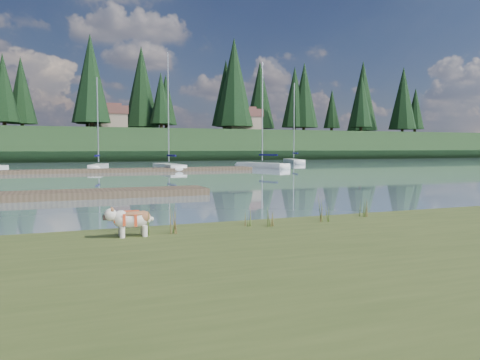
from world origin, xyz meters
name	(u,v)px	position (x,y,z in m)	size (l,w,h in m)	color
ground	(87,173)	(0.00, 30.00, 0.00)	(200.00, 200.00, 0.00)	#7C99A7
bank	(243,284)	(0.00, -6.00, 0.17)	(60.00, 9.00, 0.35)	#424F21
ridge	(71,146)	(0.00, 73.00, 2.50)	(200.00, 20.00, 5.00)	#1B3118
bulldog	(131,218)	(-1.08, -2.60, 0.72)	(0.98, 0.44, 0.59)	silver
dock_near	(17,196)	(-4.00, 9.00, 0.15)	(16.00, 2.00, 0.30)	#4C3D2C
dock_far	(111,170)	(2.00, 30.00, 0.15)	(26.00, 2.20, 0.30)	#4C3D2C
sailboat_bg_2	(100,166)	(1.44, 34.79, 0.34)	(2.50, 5.86, 8.91)	silver
sailboat_bg_3	(167,166)	(7.71, 33.23, 0.33)	(1.86, 7.78, 11.37)	silver
sailboat_bg_4	(258,165)	(17.47, 33.19, 0.33)	(3.86, 7.58, 11.12)	silver
sailboat_bg_5	(293,161)	(28.02, 45.29, 0.32)	(3.43, 7.81, 11.01)	silver
weed_0	(172,220)	(-0.23, -2.61, 0.64)	(0.17, 0.14, 0.70)	#475B23
weed_1	(249,218)	(1.61, -2.35, 0.53)	(0.17, 0.14, 0.44)	#475B23
weed_2	(324,210)	(3.55, -2.43, 0.65)	(0.17, 0.14, 0.71)	#475B23
weed_3	(146,224)	(-0.80, -2.66, 0.60)	(0.17, 0.14, 0.60)	#475B23
weed_4	(269,218)	(2.05, -2.52, 0.54)	(0.17, 0.14, 0.45)	#475B23
weed_5	(365,207)	(4.99, -2.11, 0.61)	(0.17, 0.14, 0.62)	#475B23
mud_lip	(173,237)	(0.00, -1.60, 0.07)	(60.00, 0.50, 0.14)	#33281C
conifer_3	(3,88)	(-10.00, 72.00, 11.74)	(4.84, 4.84, 12.25)	#382619
conifer_4	(91,78)	(3.00, 66.00, 13.09)	(6.16, 6.16, 15.10)	#382619
conifer_5	(161,98)	(15.00, 70.00, 10.83)	(3.96, 3.96, 10.35)	#382619
conifer_6	(234,82)	(28.00, 68.00, 13.99)	(7.04, 7.04, 17.00)	#382619
conifer_7	(295,97)	(42.00, 71.00, 12.19)	(5.28, 5.28, 13.20)	#382619
conifer_8	(361,101)	(55.00, 67.00, 11.51)	(4.62, 4.62, 11.77)	#382619
conifer_9	(403,98)	(68.00, 70.00, 12.87)	(5.94, 5.94, 14.62)	#382619
house_1	(108,117)	(6.00, 71.00, 7.31)	(6.30, 5.30, 4.65)	gray
house_2	(242,120)	(30.00, 69.00, 7.31)	(6.30, 5.30, 4.65)	gray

